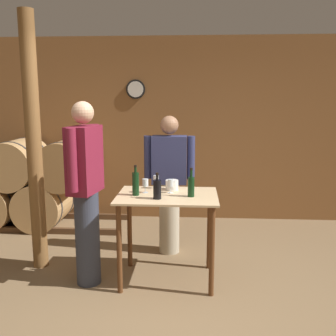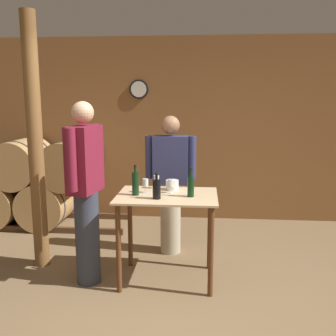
# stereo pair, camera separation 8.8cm
# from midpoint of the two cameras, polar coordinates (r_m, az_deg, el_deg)

# --- Properties ---
(ground_plane) EXTENTS (14.00, 14.00, 0.00)m
(ground_plane) POSITION_cam_midpoint_polar(r_m,az_deg,el_deg) (3.49, -0.31, -21.61)
(ground_plane) COLOR brown
(back_wall) EXTENTS (8.40, 0.08, 2.70)m
(back_wall) POSITION_cam_midpoint_polar(r_m,az_deg,el_deg) (5.88, 1.68, 5.57)
(back_wall) COLOR brown
(back_wall) RESTS_ON ground_plane
(barrel_rack) EXTENTS (3.02, 0.84, 1.26)m
(barrel_rack) POSITION_cam_midpoint_polar(r_m,az_deg,el_deg) (5.95, -19.57, -2.20)
(barrel_rack) COLOR #4C331E
(barrel_rack) RESTS_ON ground_plane
(tasting_table) EXTENTS (0.98, 0.72, 0.89)m
(tasting_table) POSITION_cam_midpoint_polar(r_m,az_deg,el_deg) (3.92, -0.74, -6.46)
(tasting_table) COLOR #D1B284
(tasting_table) RESTS_ON ground_plane
(wooden_post) EXTENTS (0.16, 0.16, 2.70)m
(wooden_post) POSITION_cam_midpoint_polar(r_m,az_deg,el_deg) (4.36, -19.45, 3.23)
(wooden_post) COLOR brown
(wooden_post) RESTS_ON ground_plane
(wine_bottle_far_left) EXTENTS (0.07, 0.07, 0.30)m
(wine_bottle_far_left) POSITION_cam_midpoint_polar(r_m,az_deg,el_deg) (3.84, -5.38, -2.20)
(wine_bottle_far_left) COLOR black
(wine_bottle_far_left) RESTS_ON tasting_table
(wine_bottle_left) EXTENTS (0.08, 0.08, 0.25)m
(wine_bottle_left) POSITION_cam_midpoint_polar(r_m,az_deg,el_deg) (3.70, -2.25, -3.04)
(wine_bottle_left) COLOR black
(wine_bottle_left) RESTS_ON tasting_table
(wine_bottle_center) EXTENTS (0.06, 0.06, 0.28)m
(wine_bottle_center) POSITION_cam_midpoint_polar(r_m,az_deg,el_deg) (3.79, 2.71, -2.58)
(wine_bottle_center) COLOR black
(wine_bottle_center) RESTS_ON tasting_table
(wine_glass_near_left) EXTENTS (0.06, 0.06, 0.14)m
(wine_glass_near_left) POSITION_cam_midpoint_polar(r_m,az_deg,el_deg) (3.94, -3.96, -2.20)
(wine_glass_near_left) COLOR silver
(wine_glass_near_left) RESTS_ON tasting_table
(wine_glass_near_center) EXTENTS (0.06, 0.06, 0.14)m
(wine_glass_near_center) POSITION_cam_midpoint_polar(r_m,az_deg,el_deg) (4.12, -2.36, -1.64)
(wine_glass_near_center) COLOR silver
(wine_glass_near_center) RESTS_ON tasting_table
(wine_glass_near_right) EXTENTS (0.06, 0.06, 0.14)m
(wine_glass_near_right) POSITION_cam_midpoint_polar(r_m,az_deg,el_deg) (3.93, -0.29, -2.26)
(wine_glass_near_right) COLOR silver
(wine_glass_near_right) RESTS_ON tasting_table
(ice_bucket) EXTENTS (0.13, 0.13, 0.10)m
(ice_bucket) POSITION_cam_midpoint_polar(r_m,az_deg,el_deg) (4.06, -0.04, -2.48)
(ice_bucket) COLOR white
(ice_bucket) RESTS_ON tasting_table
(person_host) EXTENTS (0.59, 0.24, 1.63)m
(person_host) POSITION_cam_midpoint_polar(r_m,az_deg,el_deg) (4.59, -0.36, -2.03)
(person_host) COLOR #B7AD93
(person_host) RESTS_ON ground_plane
(person_visitor_with_scarf) EXTENTS (0.29, 0.58, 1.80)m
(person_visitor_with_scarf) POSITION_cam_midpoint_polar(r_m,az_deg,el_deg) (3.88, -12.50, -3.12)
(person_visitor_with_scarf) COLOR #333847
(person_visitor_with_scarf) RESTS_ON ground_plane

